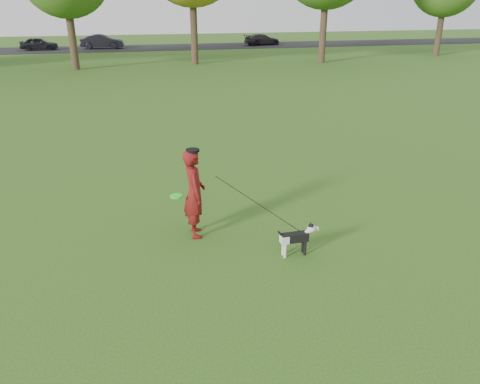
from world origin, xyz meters
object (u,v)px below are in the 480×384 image
object	(u,v)px
dog	(298,236)
car_right	(262,40)
man	(194,194)
car_left	(39,44)
car_mid	(102,41)

from	to	relation	value
dog	car_right	size ratio (longest dim) A/B	0.21
man	car_right	distance (m)	41.72
man	car_left	world-z (taller)	man
man	car_mid	bearing A→B (deg)	4.57
dog	car_left	size ratio (longest dim) A/B	0.24
car_left	car_mid	distance (m)	5.54
car_mid	man	bearing A→B (deg)	-169.34
car_left	man	bearing A→B (deg)	-166.56
man	car_right	world-z (taller)	man
dog	car_mid	size ratio (longest dim) A/B	0.20
car_mid	dog	bearing A→B (deg)	-167.21
car_left	car_right	bearing A→B (deg)	-87.63
dog	car_right	xyz separation A→B (m)	(11.82, 40.71, 0.20)
man	car_right	size ratio (longest dim) A/B	0.46
dog	car_left	xyz separation A→B (m)	(-9.32, 40.71, 0.22)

